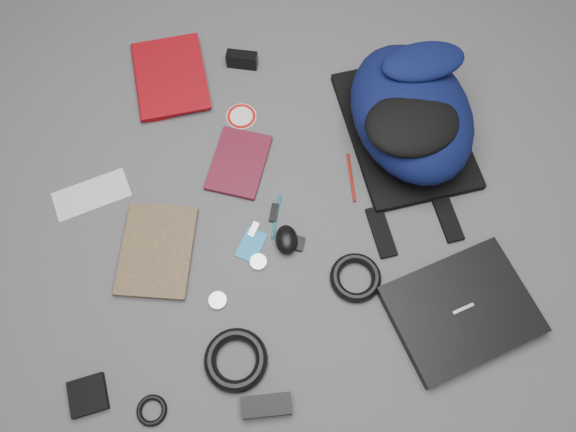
{
  "coord_description": "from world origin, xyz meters",
  "views": [
    {
      "loc": [
        -0.01,
        -0.59,
        1.43
      ],
      "look_at": [
        0.0,
        0.0,
        0.02
      ],
      "focal_mm": 35.0,
      "sensor_mm": 36.0,
      "label": 1
    }
  ],
  "objects_px": {
    "textbook_red": "(136,83)",
    "power_brick": "(267,406)",
    "pouch": "(88,395)",
    "mouse": "(286,240)",
    "compact_camera": "(242,60)",
    "backpack": "(411,112)",
    "comic_book": "(122,248)",
    "laptop": "(461,310)",
    "dvd_case": "(239,163)"
  },
  "relations": [
    {
      "from": "backpack",
      "to": "pouch",
      "type": "distance_m",
      "value": 1.12
    },
    {
      "from": "comic_book",
      "to": "pouch",
      "type": "distance_m",
      "value": 0.38
    },
    {
      "from": "backpack",
      "to": "pouch",
      "type": "xyz_separation_m",
      "value": [
        -0.84,
        -0.74,
        -0.09
      ]
    },
    {
      "from": "mouse",
      "to": "power_brick",
      "type": "height_order",
      "value": "mouse"
    },
    {
      "from": "comic_book",
      "to": "dvd_case",
      "type": "distance_m",
      "value": 0.4
    },
    {
      "from": "laptop",
      "to": "power_brick",
      "type": "height_order",
      "value": "laptop"
    },
    {
      "from": "backpack",
      "to": "compact_camera",
      "type": "xyz_separation_m",
      "value": [
        -0.48,
        0.25,
        -0.08
      ]
    },
    {
      "from": "power_brick",
      "to": "pouch",
      "type": "bearing_deg",
      "value": 171.14
    },
    {
      "from": "textbook_red",
      "to": "mouse",
      "type": "bearing_deg",
      "value": -60.19
    },
    {
      "from": "comic_book",
      "to": "pouch",
      "type": "relative_size",
      "value": 2.98
    },
    {
      "from": "laptop",
      "to": "power_brick",
      "type": "xyz_separation_m",
      "value": [
        -0.5,
        -0.23,
        -0.0
      ]
    },
    {
      "from": "power_brick",
      "to": "pouch",
      "type": "distance_m",
      "value": 0.43
    },
    {
      "from": "comic_book",
      "to": "mouse",
      "type": "bearing_deg",
      "value": 6.56
    },
    {
      "from": "power_brick",
      "to": "pouch",
      "type": "xyz_separation_m",
      "value": [
        -0.43,
        0.03,
        -0.0
      ]
    },
    {
      "from": "textbook_red",
      "to": "laptop",
      "type": "bearing_deg",
      "value": -49.89
    },
    {
      "from": "backpack",
      "to": "textbook_red",
      "type": "distance_m",
      "value": 0.83
    },
    {
      "from": "comic_book",
      "to": "power_brick",
      "type": "distance_m",
      "value": 0.56
    },
    {
      "from": "backpack",
      "to": "laptop",
      "type": "xyz_separation_m",
      "value": [
        0.09,
        -0.54,
        -0.09
      ]
    },
    {
      "from": "power_brick",
      "to": "compact_camera",
      "type": "bearing_deg",
      "value": 89.37
    },
    {
      "from": "textbook_red",
      "to": "pouch",
      "type": "height_order",
      "value": "textbook_red"
    },
    {
      "from": "comic_book",
      "to": "dvd_case",
      "type": "xyz_separation_m",
      "value": [
        0.31,
        0.26,
        -0.0
      ]
    },
    {
      "from": "compact_camera",
      "to": "pouch",
      "type": "height_order",
      "value": "compact_camera"
    },
    {
      "from": "textbook_red",
      "to": "pouch",
      "type": "relative_size",
      "value": 3.26
    },
    {
      "from": "mouse",
      "to": "compact_camera",
      "type": "bearing_deg",
      "value": 98.8
    },
    {
      "from": "laptop",
      "to": "power_brick",
      "type": "bearing_deg",
      "value": -178.31
    },
    {
      "from": "mouse",
      "to": "power_brick",
      "type": "distance_m",
      "value": 0.42
    },
    {
      "from": "backpack",
      "to": "textbook_red",
      "type": "xyz_separation_m",
      "value": [
        -0.8,
        0.17,
        -0.09
      ]
    },
    {
      "from": "dvd_case",
      "to": "compact_camera",
      "type": "xyz_separation_m",
      "value": [
        0.0,
        0.35,
        0.02
      ]
    },
    {
      "from": "dvd_case",
      "to": "backpack",
      "type": "bearing_deg",
      "value": 26.02
    },
    {
      "from": "pouch",
      "to": "backpack",
      "type": "bearing_deg",
      "value": 41.36
    },
    {
      "from": "comic_book",
      "to": "compact_camera",
      "type": "relative_size",
      "value": 2.78
    },
    {
      "from": "mouse",
      "to": "power_brick",
      "type": "relative_size",
      "value": 0.7
    },
    {
      "from": "laptop",
      "to": "power_brick",
      "type": "distance_m",
      "value": 0.55
    },
    {
      "from": "dvd_case",
      "to": "mouse",
      "type": "bearing_deg",
      "value": -46.72
    },
    {
      "from": "pouch",
      "to": "dvd_case",
      "type": "bearing_deg",
      "value": 61.1
    },
    {
      "from": "power_brick",
      "to": "backpack",
      "type": "bearing_deg",
      "value": 57.11
    },
    {
      "from": "laptop",
      "to": "mouse",
      "type": "height_order",
      "value": "mouse"
    },
    {
      "from": "backpack",
      "to": "power_brick",
      "type": "distance_m",
      "value": 0.87
    },
    {
      "from": "textbook_red",
      "to": "pouch",
      "type": "xyz_separation_m",
      "value": [
        -0.03,
        -0.91,
        -0.0
      ]
    },
    {
      "from": "textbook_red",
      "to": "mouse",
      "type": "distance_m",
      "value": 0.69
    },
    {
      "from": "laptop",
      "to": "mouse",
      "type": "bearing_deg",
      "value": 133.57
    },
    {
      "from": "power_brick",
      "to": "textbook_red",
      "type": "bearing_deg",
      "value": 108.15
    },
    {
      "from": "compact_camera",
      "to": "mouse",
      "type": "height_order",
      "value": "compact_camera"
    },
    {
      "from": "backpack",
      "to": "power_brick",
      "type": "bearing_deg",
      "value": -130.85
    },
    {
      "from": "backpack",
      "to": "pouch",
      "type": "bearing_deg",
      "value": -151.7
    },
    {
      "from": "laptop",
      "to": "compact_camera",
      "type": "distance_m",
      "value": 0.97
    },
    {
      "from": "textbook_red",
      "to": "compact_camera",
      "type": "bearing_deg",
      "value": 1.6
    },
    {
      "from": "dvd_case",
      "to": "compact_camera",
      "type": "height_order",
      "value": "compact_camera"
    },
    {
      "from": "textbook_red",
      "to": "power_brick",
      "type": "relative_size",
      "value": 2.38
    },
    {
      "from": "backpack",
      "to": "compact_camera",
      "type": "bearing_deg",
      "value": 139.68
    }
  ]
}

